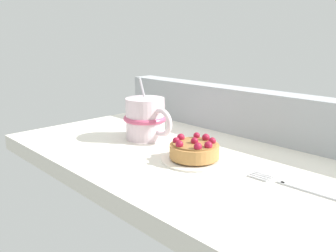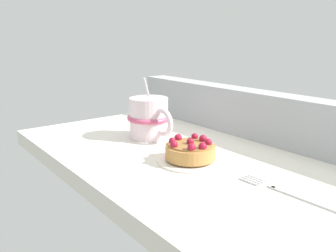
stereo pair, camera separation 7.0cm
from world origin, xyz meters
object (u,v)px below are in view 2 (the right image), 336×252
object	(u,v)px
raspberry_tart	(190,150)
dessert_fork	(288,192)
dessert_plate	(190,160)
coffee_mug	(151,118)

from	to	relation	value
raspberry_tart	dessert_fork	xyz separation A→B (cm)	(18.86, 2.20, -1.90)
dessert_plate	coffee_mug	distance (cm)	17.88
raspberry_tart	dessert_fork	bearing A→B (deg)	6.66
coffee_mug	dessert_plate	bearing A→B (deg)	-11.04
dessert_plate	dessert_fork	bearing A→B (deg)	6.69
raspberry_tart	coffee_mug	bearing A→B (deg)	168.99
raspberry_tart	dessert_fork	distance (cm)	19.09
raspberry_tart	coffee_mug	xyz separation A→B (cm)	(-17.06, 3.32, 2.35)
dessert_plate	coffee_mug	xyz separation A→B (cm)	(-17.05, 3.33, 4.22)
coffee_mug	dessert_fork	size ratio (longest dim) A/B	0.81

